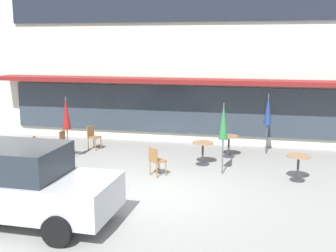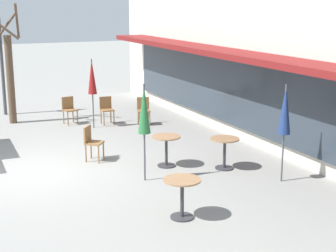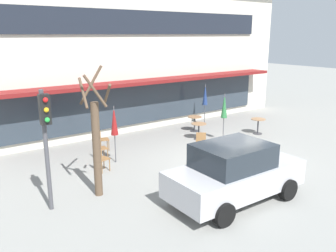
{
  "view_description": "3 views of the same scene",
  "coord_description": "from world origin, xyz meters",
  "px_view_note": "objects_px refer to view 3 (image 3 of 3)",
  "views": [
    {
      "loc": [
        2.73,
        -10.4,
        3.97
      ],
      "look_at": [
        -0.24,
        2.94,
        1.27
      ],
      "focal_mm": 45.0,
      "sensor_mm": 36.0,
      "label": 1
    },
    {
      "loc": [
        11.86,
        -2.0,
        3.91
      ],
      "look_at": [
        0.33,
        3.33,
        0.85
      ],
      "focal_mm": 55.0,
      "sensor_mm": 36.0,
      "label": 2
    },
    {
      "loc": [
        -9.71,
        -9.02,
        4.79
      ],
      "look_at": [
        -0.73,
        3.19,
        0.85
      ],
      "focal_mm": 38.0,
      "sensor_mm": 36.0,
      "label": 3
    }
  ],
  "objects_px": {
    "cafe_chair_0": "(101,158)",
    "cafe_chair_1": "(102,138)",
    "cafe_chair_2": "(100,147)",
    "cafe_chair_3": "(201,140)",
    "parked_sedan": "(235,172)",
    "street_tree": "(96,142)",
    "patio_umbrella_corner_open": "(224,106)",
    "traffic_light_pole": "(46,131)",
    "cafe_table_near_wall": "(258,124)",
    "cafe_table_streetside": "(199,128)",
    "patio_umbrella_green_folded": "(205,95)",
    "patio_umbrella_cream_folded": "(114,121)",
    "cafe_table_by_tree": "(195,121)"
  },
  "relations": [
    {
      "from": "cafe_table_near_wall",
      "to": "traffic_light_pole",
      "type": "distance_m",
      "value": 11.12
    },
    {
      "from": "patio_umbrella_cream_folded",
      "to": "cafe_chair_3",
      "type": "relative_size",
      "value": 2.47
    },
    {
      "from": "patio_umbrella_cream_folded",
      "to": "street_tree",
      "type": "xyz_separation_m",
      "value": [
        -1.78,
        -2.24,
        0.07
      ]
    },
    {
      "from": "cafe_table_near_wall",
      "to": "cafe_table_streetside",
      "type": "relative_size",
      "value": 1.0
    },
    {
      "from": "cafe_table_near_wall",
      "to": "street_tree",
      "type": "distance_m",
      "value": 9.56
    },
    {
      "from": "patio_umbrella_corner_open",
      "to": "traffic_light_pole",
      "type": "height_order",
      "value": "traffic_light_pole"
    },
    {
      "from": "cafe_table_near_wall",
      "to": "patio_umbrella_green_folded",
      "type": "relative_size",
      "value": 0.35
    },
    {
      "from": "cafe_chair_2",
      "to": "street_tree",
      "type": "xyz_separation_m",
      "value": [
        -1.4,
        -2.8,
        1.18
      ]
    },
    {
      "from": "patio_umbrella_green_folded",
      "to": "cafe_chair_2",
      "type": "relative_size",
      "value": 2.47
    },
    {
      "from": "parked_sedan",
      "to": "street_tree",
      "type": "bearing_deg",
      "value": 138.42
    },
    {
      "from": "patio_umbrella_cream_folded",
      "to": "cafe_chair_0",
      "type": "distance_m",
      "value": 1.52
    },
    {
      "from": "cafe_chair_0",
      "to": "street_tree",
      "type": "relative_size",
      "value": 0.23
    },
    {
      "from": "cafe_table_by_tree",
      "to": "patio_umbrella_green_folded",
      "type": "height_order",
      "value": "patio_umbrella_green_folded"
    },
    {
      "from": "patio_umbrella_corner_open",
      "to": "patio_umbrella_cream_folded",
      "type": "bearing_deg",
      "value": 175.5
    },
    {
      "from": "patio_umbrella_green_folded",
      "to": "cafe_chair_1",
      "type": "xyz_separation_m",
      "value": [
        -6.44,
        -0.71,
        -1.1
      ]
    },
    {
      "from": "cafe_table_by_tree",
      "to": "patio_umbrella_cream_folded",
      "type": "height_order",
      "value": "patio_umbrella_cream_folded"
    },
    {
      "from": "cafe_table_streetside",
      "to": "street_tree",
      "type": "distance_m",
      "value": 7.03
    },
    {
      "from": "cafe_chair_0",
      "to": "cafe_chair_1",
      "type": "xyz_separation_m",
      "value": [
        1.12,
        2.19,
        0.0
      ]
    },
    {
      "from": "cafe_table_by_tree",
      "to": "patio_umbrella_green_folded",
      "type": "relative_size",
      "value": 0.35
    },
    {
      "from": "traffic_light_pole",
      "to": "cafe_table_near_wall",
      "type": "bearing_deg",
      "value": 9.43
    },
    {
      "from": "patio_umbrella_green_folded",
      "to": "patio_umbrella_cream_folded",
      "type": "bearing_deg",
      "value": -160.67
    },
    {
      "from": "patio_umbrella_cream_folded",
      "to": "cafe_chair_2",
      "type": "xyz_separation_m",
      "value": [
        -0.38,
        0.57,
        -1.1
      ]
    },
    {
      "from": "cafe_chair_1",
      "to": "cafe_chair_2",
      "type": "distance_m",
      "value": 1.23
    },
    {
      "from": "patio_umbrella_cream_folded",
      "to": "patio_umbrella_corner_open",
      "type": "distance_m",
      "value": 5.36
    },
    {
      "from": "cafe_table_streetside",
      "to": "cafe_chair_0",
      "type": "height_order",
      "value": "cafe_chair_0"
    },
    {
      "from": "patio_umbrella_cream_folded",
      "to": "cafe_chair_1",
      "type": "height_order",
      "value": "patio_umbrella_cream_folded"
    },
    {
      "from": "cafe_table_near_wall",
      "to": "parked_sedan",
      "type": "xyz_separation_m",
      "value": [
        -6.29,
        -4.36,
        0.36
      ]
    },
    {
      "from": "cafe_chair_1",
      "to": "street_tree",
      "type": "distance_m",
      "value": 4.52
    },
    {
      "from": "cafe_chair_2",
      "to": "cafe_chair_3",
      "type": "xyz_separation_m",
      "value": [
        3.78,
        -1.64,
        0.0
      ]
    },
    {
      "from": "cafe_table_streetside",
      "to": "parked_sedan",
      "type": "relative_size",
      "value": 0.18
    },
    {
      "from": "cafe_chair_3",
      "to": "patio_umbrella_green_folded",
      "type": "bearing_deg",
      "value": 46.07
    },
    {
      "from": "cafe_table_streetside",
      "to": "parked_sedan",
      "type": "distance_m",
      "value": 6.35
    },
    {
      "from": "patio_umbrella_cream_folded",
      "to": "street_tree",
      "type": "bearing_deg",
      "value": -128.47
    },
    {
      "from": "cafe_chair_3",
      "to": "street_tree",
      "type": "xyz_separation_m",
      "value": [
        -5.17,
        -1.17,
        1.18
      ]
    },
    {
      "from": "parked_sedan",
      "to": "street_tree",
      "type": "height_order",
      "value": "street_tree"
    },
    {
      "from": "cafe_table_near_wall",
      "to": "patio_umbrella_green_folded",
      "type": "bearing_deg",
      "value": 106.73
    },
    {
      "from": "patio_umbrella_corner_open",
      "to": "cafe_chair_2",
      "type": "relative_size",
      "value": 2.47
    },
    {
      "from": "cafe_table_near_wall",
      "to": "cafe_table_streetside",
      "type": "xyz_separation_m",
      "value": [
        -2.95,
        1.03,
        0.0
      ]
    },
    {
      "from": "patio_umbrella_green_folded",
      "to": "parked_sedan",
      "type": "relative_size",
      "value": 0.52
    },
    {
      "from": "patio_umbrella_green_folded",
      "to": "cafe_chair_0",
      "type": "distance_m",
      "value": 8.18
    },
    {
      "from": "cafe_table_by_tree",
      "to": "parked_sedan",
      "type": "xyz_separation_m",
      "value": [
        -4.1,
        -6.58,
        0.36
      ]
    },
    {
      "from": "cafe_chair_3",
      "to": "patio_umbrella_cream_folded",
      "type": "bearing_deg",
      "value": 162.53
    },
    {
      "from": "patio_umbrella_green_folded",
      "to": "cafe_chair_3",
      "type": "height_order",
      "value": "patio_umbrella_green_folded"
    },
    {
      "from": "cafe_table_streetside",
      "to": "cafe_chair_1",
      "type": "xyz_separation_m",
      "value": [
        -4.37,
        1.18,
        0.01
      ]
    },
    {
      "from": "cafe_chair_1",
      "to": "cafe_chair_2",
      "type": "height_order",
      "value": "same"
    },
    {
      "from": "cafe_table_by_tree",
      "to": "cafe_chair_1",
      "type": "xyz_separation_m",
      "value": [
        -5.13,
        -0.0,
        0.01
      ]
    },
    {
      "from": "patio_umbrella_corner_open",
      "to": "traffic_light_pole",
      "type": "distance_m",
      "value": 8.86
    },
    {
      "from": "patio_umbrella_cream_folded",
      "to": "cafe_chair_1",
      "type": "relative_size",
      "value": 2.47
    },
    {
      "from": "cafe_table_by_tree",
      "to": "cafe_table_streetside",
      "type": "bearing_deg",
      "value": -122.71
    },
    {
      "from": "cafe_table_near_wall",
      "to": "street_tree",
      "type": "bearing_deg",
      "value": -169.97
    }
  ]
}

